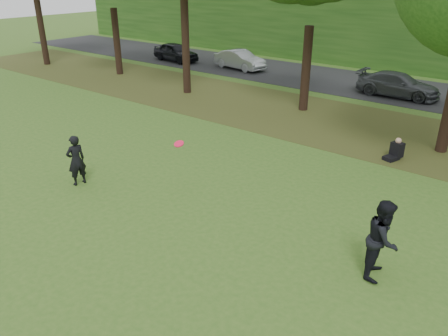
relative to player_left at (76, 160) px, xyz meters
name	(u,v)px	position (x,y,z in m)	size (l,w,h in m)	color
ground	(135,262)	(4.74, -1.75, -0.85)	(120.00, 120.00, 0.00)	#345B1C
leaf_litter	(351,126)	(4.74, 11.25, -0.85)	(60.00, 7.00, 0.01)	#51431D
street	(407,91)	(4.74, 19.25, -0.84)	(70.00, 7.00, 0.02)	black
far_hedge	(442,36)	(4.74, 25.25, 1.65)	(70.00, 3.00, 5.00)	#1F4814
player_left	(76,160)	(0.00, 0.00, 0.00)	(0.62, 0.41, 1.71)	black
player_right	(383,239)	(9.56, 1.47, 0.12)	(0.94, 0.73, 1.94)	black
parked_cars	(389,83)	(4.10, 17.74, -0.18)	(38.45, 2.61, 1.38)	black
frisbee	(179,144)	(4.18, 0.54, 1.42)	(0.38, 0.36, 0.16)	#FF1543
seated_person	(395,151)	(7.57, 8.63, -0.54)	(0.62, 0.82, 0.83)	black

